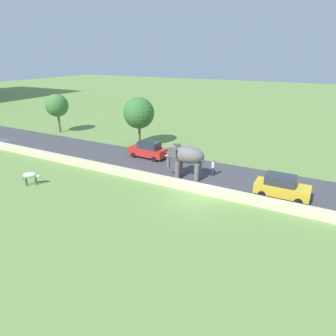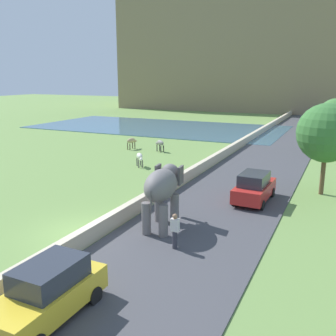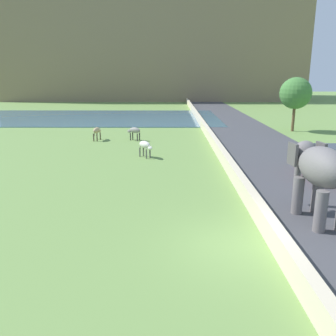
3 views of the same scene
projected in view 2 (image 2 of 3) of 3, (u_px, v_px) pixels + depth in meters
ground_plane at (79, 232)px, 18.27m from camera, size 220.00×220.00×0.00m
road_surface at (266, 160)px, 33.79m from camera, size 7.00×120.00×0.06m
barrier_wall at (218, 157)px, 33.52m from camera, size 0.40×110.00×0.80m
lake at (157, 127)px, 55.93m from camera, size 36.00×18.00×0.08m
hill_distant at (271, 51)px, 85.91m from camera, size 64.00×28.00×25.67m
elephant at (162, 188)px, 18.35m from camera, size 1.71×3.54×2.99m
person_beside_elephant at (175, 231)px, 16.24m from camera, size 0.36×0.22×1.63m
car_yellow at (48, 292)px, 11.55m from camera, size 1.82×4.01×1.80m
car_red at (254, 187)px, 22.46m from camera, size 1.90×4.06×1.80m
cow_white at (140, 157)px, 31.27m from camera, size 1.15×1.28×1.15m
cow_tan at (131, 141)px, 38.95m from camera, size 0.63×1.42×1.15m
cow_grey at (160, 143)px, 37.61m from camera, size 1.34×1.05×1.15m
tree_near at (335, 115)px, 35.13m from camera, size 3.11×3.11×5.33m
tree_mid at (327, 133)px, 23.26m from camera, size 3.64×3.64×5.74m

